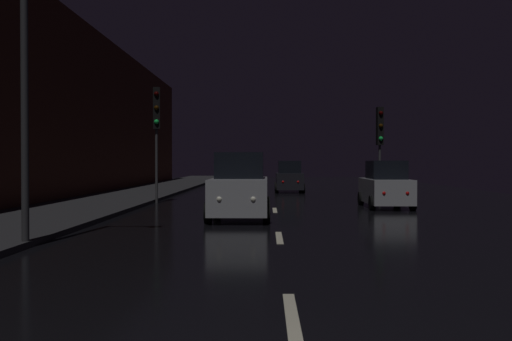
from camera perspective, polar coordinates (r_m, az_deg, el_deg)
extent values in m
cube|color=black|center=(28.38, 1.74, -2.94)|extent=(27.73, 84.00, 0.02)
cube|color=#28282B|center=(29.31, -13.44, -2.68)|extent=(4.40, 84.00, 0.15)
cube|color=#472319|center=(26.88, -20.78, 6.74)|extent=(0.80, 63.00, 9.30)
cube|color=beige|center=(7.07, 3.65, -14.46)|extent=(0.16, 2.20, 0.01)
cube|color=beige|center=(13.99, 2.37, -6.81)|extent=(0.16, 2.20, 0.01)
cube|color=beige|center=(21.83, 1.92, -4.05)|extent=(0.16, 2.20, 0.01)
cylinder|color=#38383A|center=(28.90, 12.43, -0.16)|extent=(0.12, 0.12, 2.73)
cube|color=black|center=(28.95, 12.45, 4.42)|extent=(0.34, 0.37, 1.90)
sphere|color=black|center=(28.83, 12.56, 5.70)|extent=(0.22, 0.22, 0.22)
sphere|color=black|center=(28.78, 12.55, 4.44)|extent=(0.22, 0.22, 0.22)
sphere|color=#19D84C|center=(28.75, 12.55, 3.18)|extent=(0.22, 0.22, 0.22)
cylinder|color=#38383A|center=(26.10, -10.05, 0.45)|extent=(0.12, 0.12, 3.39)
cube|color=black|center=(26.22, -10.07, 6.24)|extent=(0.37, 0.40, 1.90)
sphere|color=black|center=(26.11, -10.07, 7.66)|extent=(0.22, 0.22, 0.22)
sphere|color=black|center=(26.04, -10.06, 6.28)|extent=(0.22, 0.22, 0.22)
sphere|color=#19D84C|center=(25.99, -10.06, 4.89)|extent=(0.22, 0.22, 0.22)
cylinder|color=#2D2D30|center=(13.39, -22.44, 10.60)|extent=(0.16, 0.16, 8.31)
cube|color=#A5A8AD|center=(18.62, -1.66, -2.50)|extent=(1.82, 4.24, 1.11)
cube|color=black|center=(18.74, -1.64, 0.52)|extent=(1.55, 2.12, 0.85)
cylinder|color=black|center=(17.15, 1.08, -4.33)|extent=(0.22, 0.65, 0.65)
cylinder|color=black|center=(17.24, -4.87, -4.30)|extent=(0.22, 0.65, 0.65)
cylinder|color=black|center=(20.11, 1.09, -3.56)|extent=(0.22, 0.65, 0.65)
cylinder|color=black|center=(20.19, -3.99, -3.54)|extent=(0.22, 0.65, 0.65)
sphere|color=white|center=(16.52, -0.28, -2.93)|extent=(0.18, 0.18, 0.18)
sphere|color=white|center=(16.58, -3.74, -2.92)|extent=(0.18, 0.18, 0.18)
sphere|color=red|center=(20.67, 0.00, -2.16)|extent=(0.18, 0.18, 0.18)
sphere|color=red|center=(20.72, -2.77, -2.16)|extent=(0.18, 0.18, 0.18)
cube|color=#A5A8AD|center=(23.70, 12.98, -2.02)|extent=(1.61, 3.75, 0.98)
cube|color=black|center=(23.54, 13.06, 0.07)|extent=(1.37, 1.87, 0.75)
cylinder|color=black|center=(24.86, 10.58, -2.81)|extent=(0.20, 0.57, 0.57)
cylinder|color=black|center=(25.17, 14.12, -2.78)|extent=(0.20, 0.57, 0.57)
cylinder|color=black|center=(22.29, 11.69, -3.24)|extent=(0.20, 0.57, 0.57)
cylinder|color=black|center=(22.63, 15.62, -3.19)|extent=(0.20, 0.57, 0.57)
sphere|color=slate|center=(25.42, 11.16, -1.82)|extent=(0.16, 0.16, 0.16)
sphere|color=slate|center=(25.58, 13.11, -1.81)|extent=(0.16, 0.16, 0.16)
sphere|color=red|center=(21.81, 12.84, -2.27)|extent=(0.16, 0.16, 0.16)
sphere|color=red|center=(22.01, 15.09, -2.25)|extent=(0.16, 0.16, 0.16)
cube|color=black|center=(35.17, 3.39, -1.05)|extent=(1.62, 3.78, 0.99)
cube|color=black|center=(35.01, 3.40, 0.37)|extent=(1.38, 1.89, 0.76)
cylinder|color=black|center=(36.48, 2.06, -1.63)|extent=(0.20, 0.58, 0.58)
cylinder|color=black|center=(36.54, 4.55, -1.62)|extent=(0.20, 0.58, 0.58)
cylinder|color=black|center=(33.84, 2.13, -1.82)|extent=(0.20, 0.58, 0.58)
cylinder|color=black|center=(33.90, 4.82, -1.82)|extent=(0.20, 0.58, 0.58)
sphere|color=slate|center=(37.00, 2.59, -0.96)|extent=(0.16, 0.16, 0.16)
sphere|color=slate|center=(37.04, 3.96, -0.96)|extent=(0.16, 0.16, 0.16)
sphere|color=red|center=(33.30, 2.75, -1.16)|extent=(0.16, 0.16, 0.16)
sphere|color=red|center=(33.34, 4.28, -1.16)|extent=(0.16, 0.16, 0.16)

